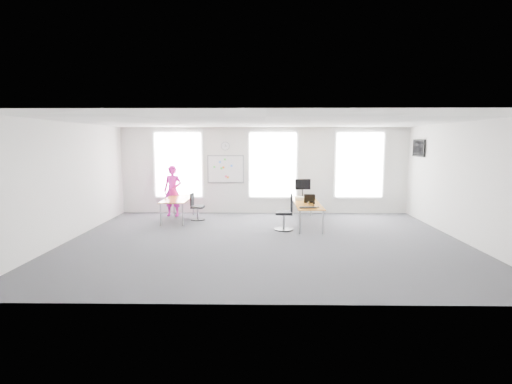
{
  "coord_description": "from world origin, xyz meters",
  "views": [
    {
      "loc": [
        -0.06,
        -9.92,
        2.52
      ],
      "look_at": [
        -0.24,
        1.2,
        1.1
      ],
      "focal_mm": 28.0,
      "sensor_mm": 36.0,
      "label": 1
    }
  ],
  "objects_px": {
    "chair_left": "(196,208)",
    "keyboard": "(308,208)",
    "person": "(173,191)",
    "monitor": "(303,186)",
    "chair_right": "(286,214)",
    "desk_right": "(306,203)",
    "headphones": "(311,203)",
    "desk_left": "(178,200)"
  },
  "relations": [
    {
      "from": "keyboard",
      "to": "monitor",
      "type": "height_order",
      "value": "monitor"
    },
    {
      "from": "chair_left",
      "to": "keyboard",
      "type": "height_order",
      "value": "chair_left"
    },
    {
      "from": "headphones",
      "to": "monitor",
      "type": "bearing_deg",
      "value": 75.91
    },
    {
      "from": "chair_left",
      "to": "person",
      "type": "height_order",
      "value": "person"
    },
    {
      "from": "keyboard",
      "to": "headphones",
      "type": "height_order",
      "value": "headphones"
    },
    {
      "from": "desk_left",
      "to": "person",
      "type": "xyz_separation_m",
      "value": [
        -0.33,
        0.75,
        0.2
      ]
    },
    {
      "from": "desk_left",
      "to": "person",
      "type": "bearing_deg",
      "value": 113.63
    },
    {
      "from": "chair_left",
      "to": "desk_right",
      "type": "bearing_deg",
      "value": -95.31
    },
    {
      "from": "desk_right",
      "to": "headphones",
      "type": "xyz_separation_m",
      "value": [
        0.09,
        -0.48,
        0.1
      ]
    },
    {
      "from": "desk_right",
      "to": "keyboard",
      "type": "height_order",
      "value": "keyboard"
    },
    {
      "from": "chair_left",
      "to": "headphones",
      "type": "height_order",
      "value": "chair_left"
    },
    {
      "from": "desk_left",
      "to": "chair_left",
      "type": "height_order",
      "value": "chair_left"
    },
    {
      "from": "desk_right",
      "to": "keyboard",
      "type": "xyz_separation_m",
      "value": [
        -0.08,
        -1.11,
        0.06
      ]
    },
    {
      "from": "desk_right",
      "to": "chair_right",
      "type": "xyz_separation_m",
      "value": [
        -0.67,
        -0.84,
        -0.19
      ]
    },
    {
      "from": "person",
      "to": "monitor",
      "type": "xyz_separation_m",
      "value": [
        4.37,
        -0.09,
        0.18
      ]
    },
    {
      "from": "person",
      "to": "headphones",
      "type": "xyz_separation_m",
      "value": [
        4.45,
        -1.75,
        -0.12
      ]
    },
    {
      "from": "desk_left",
      "to": "monitor",
      "type": "xyz_separation_m",
      "value": [
        4.04,
        0.66,
        0.38
      ]
    },
    {
      "from": "chair_right",
      "to": "monitor",
      "type": "distance_m",
      "value": 2.21
    },
    {
      "from": "chair_right",
      "to": "keyboard",
      "type": "height_order",
      "value": "chair_right"
    },
    {
      "from": "keyboard",
      "to": "desk_left",
      "type": "bearing_deg",
      "value": 150.34
    },
    {
      "from": "desk_left",
      "to": "person",
      "type": "relative_size",
      "value": 1.14
    },
    {
      "from": "desk_left",
      "to": "monitor",
      "type": "relative_size",
      "value": 3.32
    },
    {
      "from": "desk_right",
      "to": "keyboard",
      "type": "bearing_deg",
      "value": -93.88
    },
    {
      "from": "monitor",
      "to": "chair_left",
      "type": "bearing_deg",
      "value": -179.28
    },
    {
      "from": "desk_right",
      "to": "monitor",
      "type": "height_order",
      "value": "monitor"
    },
    {
      "from": "desk_right",
      "to": "chair_left",
      "type": "xyz_separation_m",
      "value": [
        -3.47,
        0.6,
        -0.26
      ]
    },
    {
      "from": "chair_left",
      "to": "chair_right",
      "type": "bearing_deg",
      "value": -112.62
    },
    {
      "from": "chair_right",
      "to": "keyboard",
      "type": "bearing_deg",
      "value": 68.13
    },
    {
      "from": "person",
      "to": "keyboard",
      "type": "relative_size",
      "value": 3.66
    },
    {
      "from": "monitor",
      "to": "desk_left",
      "type": "bearing_deg",
      "value": -179.62
    },
    {
      "from": "desk_right",
      "to": "person",
      "type": "height_order",
      "value": "person"
    },
    {
      "from": "person",
      "to": "keyboard",
      "type": "bearing_deg",
      "value": -19.48
    },
    {
      "from": "headphones",
      "to": "keyboard",
      "type": "bearing_deg",
      "value": -121.22
    },
    {
      "from": "chair_right",
      "to": "chair_left",
      "type": "xyz_separation_m",
      "value": [
        -2.8,
        1.43,
        -0.07
      ]
    },
    {
      "from": "chair_left",
      "to": "keyboard",
      "type": "bearing_deg",
      "value": -112.25
    },
    {
      "from": "keyboard",
      "to": "person",
      "type": "bearing_deg",
      "value": 143.71
    },
    {
      "from": "desk_right",
      "to": "headphones",
      "type": "relative_size",
      "value": 14.07
    },
    {
      "from": "desk_left",
      "to": "keyboard",
      "type": "xyz_separation_m",
      "value": [
        3.96,
        -1.64,
        0.04
      ]
    },
    {
      "from": "desk_left",
      "to": "headphones",
      "type": "bearing_deg",
      "value": -13.69
    },
    {
      "from": "chair_right",
      "to": "headphones",
      "type": "bearing_deg",
      "value": 118.5
    },
    {
      "from": "keyboard",
      "to": "headphones",
      "type": "distance_m",
      "value": 0.65
    },
    {
      "from": "desk_left",
      "to": "headphones",
      "type": "distance_m",
      "value": 4.25
    }
  ]
}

